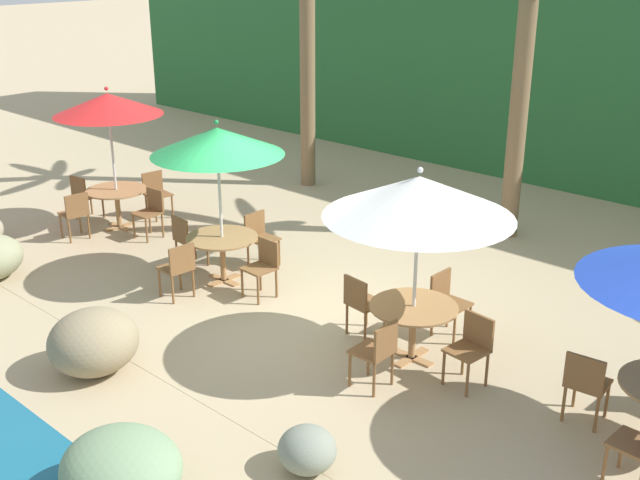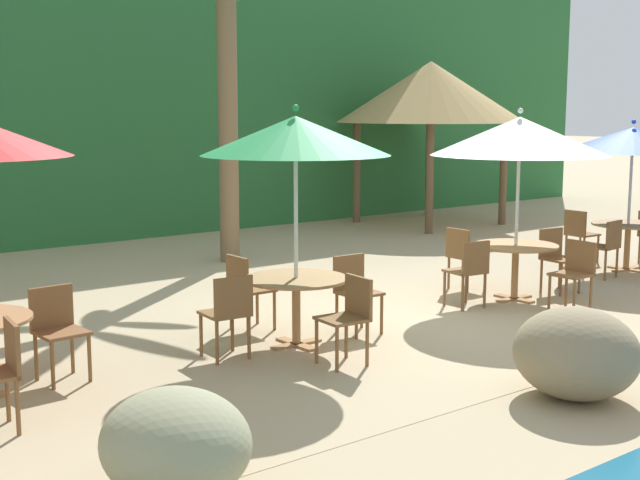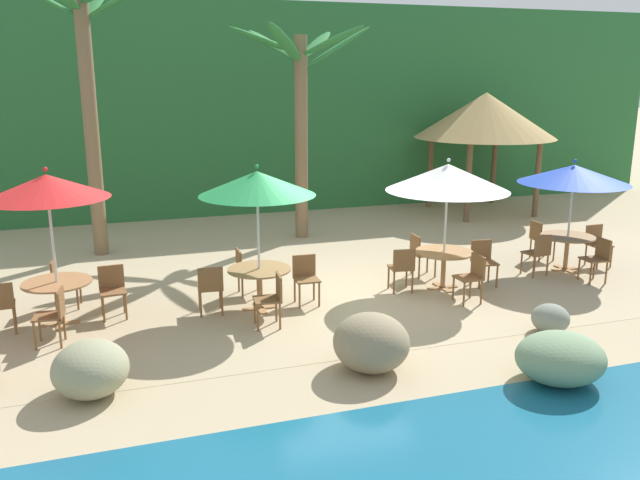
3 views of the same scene
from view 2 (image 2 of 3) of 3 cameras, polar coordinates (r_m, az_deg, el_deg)
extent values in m
plane|color=tan|center=(10.30, 4.33, -5.42)|extent=(120.00, 120.00, 0.00)
cube|color=tan|center=(10.30, 4.33, -5.40)|extent=(18.00, 5.20, 0.01)
cube|color=#286633|center=(17.71, -15.93, 9.95)|extent=(28.00, 2.40, 6.00)
ellipsoid|color=gray|center=(5.85, -9.49, -13.06)|extent=(0.96, 1.07, 0.71)
ellipsoid|color=#8D7C5D|center=(7.90, 16.50, -7.15)|extent=(1.06, 1.10, 0.80)
cylinder|color=brown|center=(8.32, -14.93, -7.54)|extent=(0.04, 0.04, 0.45)
cylinder|color=brown|center=(8.17, -17.19, -7.93)|extent=(0.04, 0.04, 0.45)
cylinder|color=brown|center=(8.63, -15.99, -7.00)|extent=(0.04, 0.04, 0.45)
cylinder|color=brown|center=(8.49, -18.18, -7.36)|extent=(0.04, 0.04, 0.45)
cube|color=brown|center=(8.34, -16.64, -5.87)|extent=(0.44, 0.44, 0.03)
cube|color=brown|center=(8.47, -17.27, -4.31)|extent=(0.42, 0.06, 0.42)
cylinder|color=brown|center=(7.17, -19.27, -10.39)|extent=(0.04, 0.04, 0.45)
cylinder|color=brown|center=(7.50, -19.86, -9.57)|extent=(0.04, 0.04, 0.45)
cube|color=brown|center=(7.21, -19.59, -6.67)|extent=(0.08, 0.42, 0.42)
cylinder|color=silver|center=(9.06, -1.59, 0.15)|extent=(0.04, 0.04, 2.33)
cone|color=#238E47|center=(8.96, -1.62, 6.88)|extent=(1.97, 1.97, 0.40)
sphere|color=#238E47|center=(8.96, -1.63, 8.69)|extent=(0.07, 0.07, 0.07)
cube|color=#A37547|center=(9.30, -1.56, -6.86)|extent=(0.60, 0.12, 0.03)
cube|color=#A37547|center=(9.30, -1.56, -6.86)|extent=(0.12, 0.60, 0.03)
cylinder|color=#A37547|center=(9.21, -1.57, -4.74)|extent=(0.09, 0.09, 0.71)
cylinder|color=#A37547|center=(9.13, -1.58, -2.57)|extent=(1.10, 1.10, 0.03)
cylinder|color=brown|center=(9.71, 4.08, -4.93)|extent=(0.04, 0.04, 0.45)
cylinder|color=brown|center=(9.49, 2.41, -5.24)|extent=(0.04, 0.04, 0.45)
cylinder|color=brown|center=(9.98, 2.76, -4.55)|extent=(0.04, 0.04, 0.45)
cylinder|color=brown|center=(9.76, 1.11, -4.83)|extent=(0.04, 0.04, 0.45)
cube|color=brown|center=(9.68, 2.60, -3.50)|extent=(0.44, 0.44, 0.03)
cube|color=brown|center=(9.79, 1.88, -2.19)|extent=(0.42, 0.05, 0.42)
cylinder|color=brown|center=(10.17, -4.15, -4.31)|extent=(0.04, 0.04, 0.45)
cylinder|color=brown|center=(9.88, -3.01, -4.69)|extent=(0.04, 0.04, 0.45)
cylinder|color=brown|center=(9.98, -5.87, -4.58)|extent=(0.04, 0.04, 0.45)
cylinder|color=brown|center=(9.69, -4.76, -4.97)|extent=(0.04, 0.04, 0.45)
cube|color=brown|center=(9.87, -4.47, -3.28)|extent=(0.43, 0.43, 0.03)
cube|color=brown|center=(9.73, -5.47, -2.30)|extent=(0.04, 0.42, 0.42)
cylinder|color=brown|center=(8.92, -7.83, -6.23)|extent=(0.04, 0.04, 0.45)
cylinder|color=brown|center=(9.07, -5.79, -5.93)|extent=(0.04, 0.04, 0.45)
cylinder|color=brown|center=(8.61, -6.79, -6.75)|extent=(0.04, 0.04, 0.45)
cylinder|color=brown|center=(8.77, -4.69, -6.43)|extent=(0.04, 0.04, 0.45)
cube|color=brown|center=(8.78, -6.30, -4.82)|extent=(0.45, 0.45, 0.03)
cube|color=brown|center=(8.56, -5.71, -3.82)|extent=(0.42, 0.07, 0.42)
cylinder|color=brown|center=(8.32, 1.13, -7.24)|extent=(0.04, 0.04, 0.45)
cylinder|color=brown|center=(8.60, -0.22, -6.70)|extent=(0.04, 0.04, 0.45)
cylinder|color=brown|center=(8.52, 3.12, -6.87)|extent=(0.04, 0.04, 0.45)
cylinder|color=brown|center=(8.80, 1.74, -6.36)|extent=(0.04, 0.04, 0.45)
cube|color=brown|center=(8.50, 1.45, -5.23)|extent=(0.45, 0.45, 0.03)
cube|color=brown|center=(8.56, 2.55, -3.78)|extent=(0.07, 0.42, 0.42)
cylinder|color=silver|center=(11.56, 12.83, 1.60)|extent=(0.04, 0.04, 2.25)
cone|color=white|center=(11.48, 13.00, 6.68)|extent=(2.29, 2.29, 0.50)
sphere|color=white|center=(11.47, 13.06, 8.29)|extent=(0.07, 0.07, 0.07)
cube|color=#A37547|center=(11.74, 12.65, -3.78)|extent=(0.60, 0.12, 0.03)
cube|color=#A37547|center=(11.74, 12.65, -3.78)|extent=(0.12, 0.60, 0.03)
cylinder|color=#A37547|center=(11.67, 12.71, -2.08)|extent=(0.09, 0.09, 0.71)
cylinder|color=#A37547|center=(11.61, 12.77, -0.36)|extent=(1.10, 1.10, 0.03)
cylinder|color=brown|center=(12.31, 16.71, -2.37)|extent=(0.04, 0.04, 0.45)
cylinder|color=brown|center=(12.05, 15.57, -2.56)|extent=(0.04, 0.04, 0.45)
cylinder|color=brown|center=(12.54, 15.50, -2.12)|extent=(0.04, 0.04, 0.45)
cylinder|color=brown|center=(12.29, 14.36, -2.29)|extent=(0.04, 0.04, 0.45)
cube|color=brown|center=(12.25, 15.58, -1.23)|extent=(0.47, 0.47, 0.03)
cube|color=brown|center=(12.36, 14.94, -0.21)|extent=(0.42, 0.08, 0.42)
cylinder|color=brown|center=(12.50, 9.62, -1.96)|extent=(0.04, 0.04, 0.45)
cylinder|color=brown|center=(12.26, 10.83, -2.20)|extent=(0.04, 0.04, 0.45)
cylinder|color=brown|center=(12.25, 8.47, -2.15)|extent=(0.04, 0.04, 0.45)
cylinder|color=brown|center=(12.00, 9.69, -2.40)|extent=(0.04, 0.04, 0.45)
cube|color=brown|center=(12.21, 9.68, -1.07)|extent=(0.43, 0.43, 0.03)
cube|color=brown|center=(12.03, 9.05, -0.25)|extent=(0.04, 0.42, 0.42)
cylinder|color=brown|center=(11.17, 8.19, -3.20)|extent=(0.04, 0.04, 0.45)
cylinder|color=brown|center=(11.39, 9.60, -3.00)|extent=(0.04, 0.04, 0.45)
cylinder|color=brown|center=(10.90, 9.37, -3.52)|extent=(0.04, 0.04, 0.45)
cylinder|color=brown|center=(11.12, 10.78, -3.31)|extent=(0.04, 0.04, 0.45)
cube|color=brown|center=(11.10, 9.52, -2.04)|extent=(0.47, 0.47, 0.03)
cube|color=brown|center=(10.91, 10.21, -1.20)|extent=(0.42, 0.09, 0.42)
cylinder|color=brown|center=(10.97, 16.38, -3.68)|extent=(0.04, 0.04, 0.45)
cylinder|color=brown|center=(11.17, 14.86, -3.40)|extent=(0.04, 0.04, 0.45)
cylinder|color=brown|center=(11.27, 17.39, -3.41)|extent=(0.04, 0.04, 0.45)
cylinder|color=brown|center=(11.46, 15.89, -3.14)|extent=(0.04, 0.04, 0.45)
cube|color=brown|center=(11.17, 16.18, -2.20)|extent=(0.43, 0.43, 0.03)
cube|color=brown|center=(11.30, 16.79, -1.10)|extent=(0.05, 0.42, 0.42)
cylinder|color=silver|center=(14.20, 19.70, 2.34)|extent=(0.04, 0.04, 2.13)
cone|color=blue|center=(14.13, 19.90, 6.23)|extent=(2.21, 2.21, 0.38)
sphere|color=blue|center=(14.12, 19.96, 7.33)|extent=(0.07, 0.07, 0.07)
cube|color=#A37547|center=(14.34, 19.49, -1.83)|extent=(0.60, 0.12, 0.03)
cube|color=#A37547|center=(14.34, 19.49, -1.83)|extent=(0.12, 0.60, 0.03)
cylinder|color=#A37547|center=(14.28, 19.56, -0.43)|extent=(0.09, 0.09, 0.71)
cylinder|color=#A37547|center=(14.23, 19.63, 0.99)|extent=(1.10, 1.10, 0.03)
cylinder|color=brown|center=(14.97, 20.28, -0.63)|extent=(0.04, 0.04, 0.45)
cylinder|color=brown|center=(15.05, 16.74, -0.41)|extent=(0.04, 0.04, 0.45)
cylinder|color=brown|center=(14.84, 17.82, -0.58)|extent=(0.04, 0.04, 0.45)
cylinder|color=brown|center=(14.77, 15.88, -0.54)|extent=(0.04, 0.04, 0.45)
cylinder|color=brown|center=(14.56, 16.97, -0.72)|extent=(0.04, 0.04, 0.45)
cube|color=brown|center=(14.77, 16.89, 0.36)|extent=(0.44, 0.44, 0.03)
cube|color=brown|center=(14.59, 16.44, 1.05)|extent=(0.06, 0.42, 0.42)
cylinder|color=brown|center=(13.48, 16.92, -1.44)|extent=(0.04, 0.04, 0.45)
cylinder|color=brown|center=(13.79, 17.63, -1.25)|extent=(0.04, 0.04, 0.45)
cylinder|color=brown|center=(13.32, 18.26, -1.62)|extent=(0.04, 0.04, 0.45)
cylinder|color=brown|center=(13.63, 18.95, -1.43)|extent=(0.04, 0.04, 0.45)
cube|color=brown|center=(13.52, 17.99, -0.43)|extent=(0.46, 0.46, 0.03)
cube|color=brown|center=(13.40, 18.78, 0.30)|extent=(0.42, 0.08, 0.42)
cylinder|color=brown|center=(14.19, -6.09, 8.41)|extent=(0.32, 0.32, 4.90)
cylinder|color=brown|center=(19.11, 2.42, 4.46)|extent=(0.16, 0.16, 2.20)
cylinder|color=brown|center=(20.64, 7.18, 4.71)|extent=(0.16, 0.16, 2.20)
cylinder|color=brown|center=(17.48, 7.22, 4.00)|extent=(0.16, 0.16, 2.20)
cylinder|color=brown|center=(19.13, 11.97, 4.28)|extent=(0.16, 0.16, 2.20)
cone|color=tan|center=(19.01, 7.30, 9.65)|extent=(4.08, 4.08, 1.30)
camera|label=1|loc=(14.11, 53.10, 15.09)|focal=43.54mm
camera|label=3|loc=(4.74, 103.53, 16.34)|focal=36.70mm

